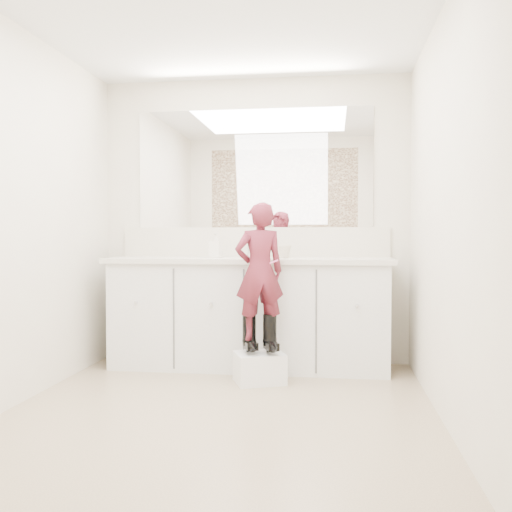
# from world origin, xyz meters

# --- Properties ---
(floor) EXTENTS (3.00, 3.00, 0.00)m
(floor) POSITION_xyz_m (0.00, 0.00, 0.00)
(floor) COLOR #816E54
(floor) RESTS_ON ground
(ceiling) EXTENTS (3.00, 3.00, 0.00)m
(ceiling) POSITION_xyz_m (0.00, 0.00, 2.40)
(ceiling) COLOR white
(ceiling) RESTS_ON wall_back
(wall_back) EXTENTS (2.60, 0.00, 2.60)m
(wall_back) POSITION_xyz_m (0.00, 1.50, 1.20)
(wall_back) COLOR beige
(wall_back) RESTS_ON floor
(wall_front) EXTENTS (2.60, 0.00, 2.60)m
(wall_front) POSITION_xyz_m (0.00, -1.50, 1.20)
(wall_front) COLOR beige
(wall_front) RESTS_ON floor
(wall_left) EXTENTS (0.00, 3.00, 3.00)m
(wall_left) POSITION_xyz_m (-1.30, 0.00, 1.20)
(wall_left) COLOR beige
(wall_left) RESTS_ON floor
(wall_right) EXTENTS (0.00, 3.00, 3.00)m
(wall_right) POSITION_xyz_m (1.30, 0.00, 1.20)
(wall_right) COLOR beige
(wall_right) RESTS_ON floor
(vanity_cabinet) EXTENTS (2.20, 0.55, 0.85)m
(vanity_cabinet) POSITION_xyz_m (0.00, 1.23, 0.42)
(vanity_cabinet) COLOR silver
(vanity_cabinet) RESTS_ON floor
(countertop) EXTENTS (2.28, 0.58, 0.04)m
(countertop) POSITION_xyz_m (0.00, 1.21, 0.87)
(countertop) COLOR beige
(countertop) RESTS_ON vanity_cabinet
(backsplash) EXTENTS (2.28, 0.03, 0.25)m
(backsplash) POSITION_xyz_m (0.00, 1.49, 1.02)
(backsplash) COLOR beige
(backsplash) RESTS_ON countertop
(mirror) EXTENTS (2.00, 0.02, 1.00)m
(mirror) POSITION_xyz_m (0.00, 1.49, 1.64)
(mirror) COLOR white
(mirror) RESTS_ON wall_back
(dot_panel) EXTENTS (2.00, 0.01, 1.20)m
(dot_panel) POSITION_xyz_m (0.00, -1.49, 1.65)
(dot_panel) COLOR #472819
(dot_panel) RESTS_ON wall_front
(faucet) EXTENTS (0.08, 0.08, 0.10)m
(faucet) POSITION_xyz_m (0.00, 1.38, 0.94)
(faucet) COLOR silver
(faucet) RESTS_ON countertop
(cup) EXTENTS (0.13, 0.13, 0.10)m
(cup) POSITION_xyz_m (0.28, 1.27, 0.94)
(cup) COLOR beige
(cup) RESTS_ON countertop
(soap_bottle) EXTENTS (0.11, 0.11, 0.20)m
(soap_bottle) POSITION_xyz_m (-0.28, 1.24, 0.99)
(soap_bottle) COLOR white
(soap_bottle) RESTS_ON countertop
(step_stool) EXTENTS (0.42, 0.39, 0.22)m
(step_stool) POSITION_xyz_m (0.15, 0.75, 0.11)
(step_stool) COLOR white
(step_stool) RESTS_ON floor
(boot_left) EXTENTS (0.17, 0.21, 0.28)m
(boot_left) POSITION_xyz_m (0.07, 0.75, 0.36)
(boot_left) COLOR black
(boot_left) RESTS_ON step_stool
(boot_right) EXTENTS (0.17, 0.21, 0.28)m
(boot_right) POSITION_xyz_m (0.22, 0.75, 0.36)
(boot_right) COLOR black
(boot_right) RESTS_ON step_stool
(toddler) EXTENTS (0.42, 0.35, 0.99)m
(toddler) POSITION_xyz_m (0.15, 0.75, 0.81)
(toddler) COLOR #A33244
(toddler) RESTS_ON step_stool
(toothbrush) EXTENTS (0.13, 0.06, 0.06)m
(toothbrush) POSITION_xyz_m (0.22, 0.75, 0.87)
(toothbrush) COLOR pink
(toothbrush) RESTS_ON toddler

